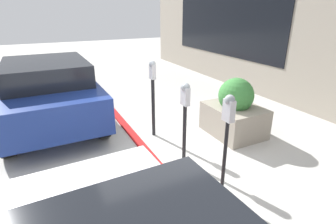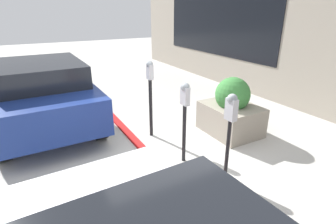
% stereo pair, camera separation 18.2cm
% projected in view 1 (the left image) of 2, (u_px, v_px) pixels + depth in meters
% --- Properties ---
extents(ground_plane, '(40.00, 40.00, 0.00)m').
position_uv_depth(ground_plane, '(162.00, 165.00, 4.56)').
color(ground_plane, beige).
extents(curb_strip, '(19.00, 0.16, 0.04)m').
position_uv_depth(curb_strip, '(158.00, 165.00, 4.51)').
color(curb_strip, red).
rests_on(curb_strip, ground_plane).
extents(parking_meter_nearest, '(0.16, 0.13, 1.54)m').
position_uv_depth(parking_meter_nearest, '(227.00, 125.00, 3.38)').
color(parking_meter_nearest, black).
rests_on(parking_meter_nearest, ground_plane).
extents(parking_meter_second, '(0.17, 0.14, 1.43)m').
position_uv_depth(parking_meter_second, '(185.00, 108.00, 4.31)').
color(parking_meter_second, black).
rests_on(parking_meter_second, ground_plane).
extents(parking_meter_middle, '(0.16, 0.13, 1.59)m').
position_uv_depth(parking_meter_middle, '(153.00, 88.00, 5.26)').
color(parking_meter_middle, black).
rests_on(parking_meter_middle, ground_plane).
extents(planter_box, '(1.19, 0.96, 1.23)m').
position_uv_depth(planter_box, '(234.00, 112.00, 5.53)').
color(planter_box, gray).
rests_on(planter_box, ground_plane).
extents(parked_car_middle, '(4.02, 1.95, 1.50)m').
position_uv_depth(parked_car_middle, '(49.00, 90.00, 5.92)').
color(parked_car_middle, navy).
rests_on(parked_car_middle, ground_plane).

